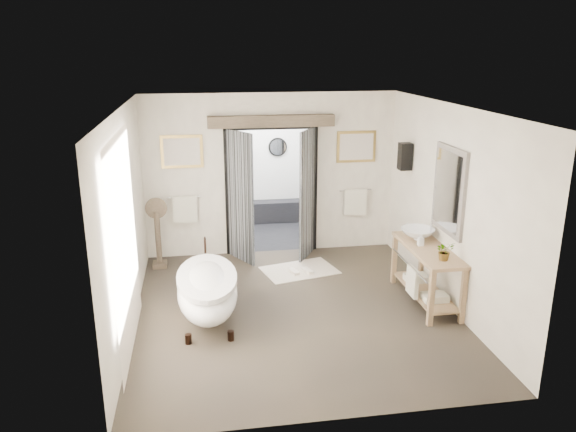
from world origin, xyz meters
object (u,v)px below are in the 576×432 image
object	(u,v)px
vanity	(425,270)
basin	(418,234)
rug	(300,270)
clawfoot_tub	(207,290)

from	to	relation	value
vanity	basin	bearing A→B (deg)	89.46
vanity	rug	bearing A→B (deg)	137.67
clawfoot_tub	rug	bearing A→B (deg)	44.02
rug	vanity	bearing A→B (deg)	-42.33
vanity	clawfoot_tub	bearing A→B (deg)	-179.11
basin	rug	bearing A→B (deg)	167.71
vanity	rug	world-z (taller)	vanity
clawfoot_tub	vanity	distance (m)	3.19
rug	basin	size ratio (longest dim) A/B	2.35
rug	basin	distance (m)	2.16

